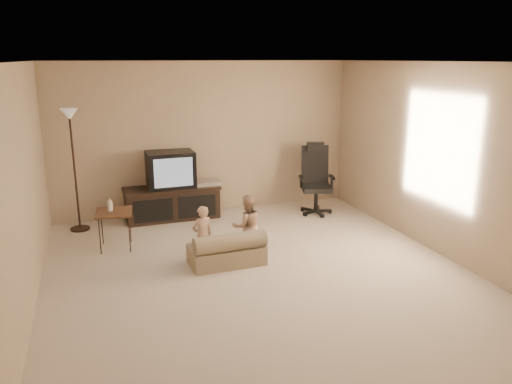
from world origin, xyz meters
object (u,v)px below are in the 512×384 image
at_px(floor_lamp, 72,143).
at_px(toddler_right, 247,226).
at_px(toddler_left, 203,236).
at_px(office_chair, 316,188).
at_px(side_table, 114,212).
at_px(tv_stand, 172,191).
at_px(child_sofa, 228,251).

height_order(floor_lamp, toddler_right, floor_lamp).
distance_m(toddler_left, toddler_right, 0.62).
height_order(office_chair, toddler_right, office_chair).
xyz_separation_m(side_table, toddler_right, (1.63, -0.85, -0.09)).
distance_m(tv_stand, floor_lamp, 1.70).
relative_size(child_sofa, toddler_left, 1.23).
relative_size(tv_stand, toddler_right, 1.86).
height_order(office_chair, toddler_left, office_chair).
bearing_deg(toddler_left, child_sofa, 143.86).
height_order(office_chair, side_table, office_chair).
distance_m(child_sofa, toddler_left, 0.37).
bearing_deg(side_table, office_chair, 10.76).
xyz_separation_m(child_sofa, toddler_right, (0.32, 0.20, 0.24)).
bearing_deg(toddler_right, tv_stand, -70.48).
relative_size(floor_lamp, toddler_right, 2.19).
xyz_separation_m(office_chair, toddler_right, (-1.67, -1.48, -0.01)).
distance_m(office_chair, side_table, 3.36).
bearing_deg(floor_lamp, office_chair, -4.95).
bearing_deg(tv_stand, toddler_left, -89.86).
distance_m(office_chair, toddler_right, 2.24).
distance_m(tv_stand, child_sofa, 2.18).
bearing_deg(child_sofa, toddler_left, 157.85).
height_order(floor_lamp, child_sofa, floor_lamp).
distance_m(side_table, toddler_left, 1.39).
xyz_separation_m(floor_lamp, child_sofa, (1.79, -2.01, -1.16)).
bearing_deg(toddler_left, office_chair, -161.92).
height_order(tv_stand, side_table, tv_stand).
relative_size(office_chair, child_sofa, 1.24).
relative_size(floor_lamp, child_sofa, 1.93).
bearing_deg(child_sofa, tv_stand, 96.70).
relative_size(office_chair, side_table, 1.65).
height_order(side_table, toddler_left, toddler_left).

